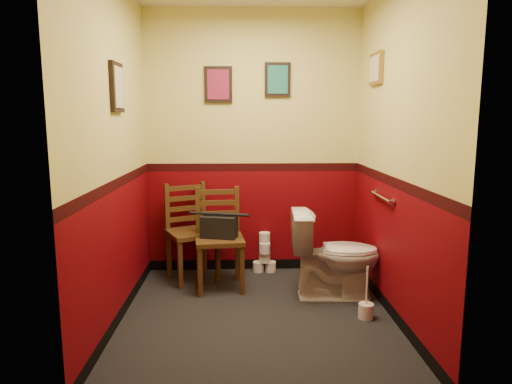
{
  "coord_description": "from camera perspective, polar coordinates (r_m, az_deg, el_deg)",
  "views": [
    {
      "loc": [
        -0.13,
        -3.54,
        1.62
      ],
      "look_at": [
        0.0,
        0.25,
        1.0
      ],
      "focal_mm": 32.0,
      "sensor_mm": 36.0,
      "label": 1
    }
  ],
  "objects": [
    {
      "name": "floor",
      "position": [
        3.89,
        0.13,
        -15.3
      ],
      "size": [
        2.2,
        2.4,
        0.0
      ],
      "primitive_type": "cube",
      "color": "black",
      "rests_on": "ground"
    },
    {
      "name": "wall_back",
      "position": [
        4.75,
        -0.39,
        6.02
      ],
      "size": [
        2.2,
        0.0,
        2.7
      ],
      "primitive_type": "cube",
      "rotation": [
        1.57,
        0.0,
        0.0
      ],
      "color": "#5E040A",
      "rests_on": "ground"
    },
    {
      "name": "wall_front",
      "position": [
        2.36,
        1.18,
        2.75
      ],
      "size": [
        2.2,
        0.0,
        2.7
      ],
      "primitive_type": "cube",
      "rotation": [
        -1.57,
        0.0,
        0.0
      ],
      "color": "#5E040A",
      "rests_on": "ground"
    },
    {
      "name": "wall_left",
      "position": [
        3.68,
        -17.31,
        4.67
      ],
      "size": [
        0.0,
        2.4,
        2.7
      ],
      "primitive_type": "cube",
      "rotation": [
        1.57,
        0.0,
        1.57
      ],
      "color": "#5E040A",
      "rests_on": "ground"
    },
    {
      "name": "wall_right",
      "position": [
        3.75,
        17.22,
        4.76
      ],
      "size": [
        0.0,
        2.4,
        2.7
      ],
      "primitive_type": "cube",
      "rotation": [
        1.57,
        0.0,
        -1.57
      ],
      "color": "#5E040A",
      "rests_on": "ground"
    },
    {
      "name": "grab_bar",
      "position": [
        4.03,
        15.39,
        -0.62
      ],
      "size": [
        0.05,
        0.56,
        0.06
      ],
      "color": "silver",
      "rests_on": "wall_right"
    },
    {
      "name": "framed_print_back_a",
      "position": [
        4.74,
        -4.74,
        13.24
      ],
      "size": [
        0.28,
        0.04,
        0.36
      ],
      "color": "black",
      "rests_on": "wall_back"
    },
    {
      "name": "framed_print_back_b",
      "position": [
        4.75,
        2.72,
        13.86
      ],
      "size": [
        0.26,
        0.04,
        0.34
      ],
      "color": "black",
      "rests_on": "wall_back"
    },
    {
      "name": "framed_print_left",
      "position": [
        3.77,
        -16.96,
        12.4
      ],
      "size": [
        0.04,
        0.3,
        0.38
      ],
      "color": "black",
      "rests_on": "wall_left"
    },
    {
      "name": "framed_print_right",
      "position": [
        4.33,
        14.75,
        14.68
      ],
      "size": [
        0.04,
        0.34,
        0.28
      ],
      "color": "olive",
      "rests_on": "wall_right"
    },
    {
      "name": "toilet",
      "position": [
        4.22,
        9.84,
        -7.78
      ],
      "size": [
        0.82,
        0.48,
        0.78
      ],
      "primitive_type": "imported",
      "rotation": [
        0.0,
        0.0,
        1.52
      ],
      "color": "white",
      "rests_on": "floor"
    },
    {
      "name": "toilet_brush",
      "position": [
        3.94,
        13.59,
        -14.13
      ],
      "size": [
        0.12,
        0.12,
        0.44
      ],
      "color": "silver",
      "rests_on": "floor"
    },
    {
      "name": "chair_left",
      "position": [
        4.65,
        -8.15,
        -4.95
      ],
      "size": [
        0.6,
        0.6,
        0.96
      ],
      "rotation": [
        0.0,
        0.0,
        0.43
      ],
      "color": "#523618",
      "rests_on": "floor"
    },
    {
      "name": "chair_right",
      "position": [
        4.39,
        -4.65,
        -5.79
      ],
      "size": [
        0.5,
        0.5,
        0.96
      ],
      "rotation": [
        0.0,
        0.0,
        0.12
      ],
      "color": "#523618",
      "rests_on": "floor"
    },
    {
      "name": "handbag",
      "position": [
        4.32,
        -4.63,
        -4.33
      ],
      "size": [
        0.36,
        0.24,
        0.24
      ],
      "rotation": [
        0.0,
        0.0,
        -0.24
      ],
      "color": "black",
      "rests_on": "chair_right"
    },
    {
      "name": "tp_stack",
      "position": [
        4.87,
        1.07,
        -7.91
      ],
      "size": [
        0.24,
        0.15,
        0.43
      ],
      "color": "silver",
      "rests_on": "floor"
    }
  ]
}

